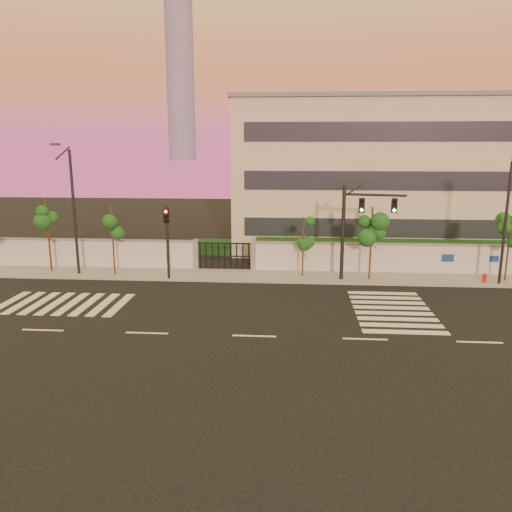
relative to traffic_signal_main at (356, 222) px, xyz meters
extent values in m
plane|color=black|center=(-5.60, -9.84, -3.88)|extent=(120.00, 120.00, 0.00)
cube|color=gray|center=(-5.60, 0.66, -3.80)|extent=(60.00, 3.00, 0.15)
cube|color=#B7BABF|center=(-23.10, 2.16, -2.88)|extent=(25.00, 0.30, 2.00)
cube|color=slate|center=(-23.10, 2.16, -1.82)|extent=(25.00, 0.36, 0.12)
cube|color=#B7BABF|center=(8.90, 2.16, -2.88)|extent=(31.00, 0.30, 2.00)
cube|color=slate|center=(8.90, 2.16, -1.82)|extent=(31.00, 0.36, 0.12)
cube|color=slate|center=(-10.60, 2.16, -2.78)|extent=(0.35, 0.35, 2.20)
cube|color=slate|center=(-6.60, 2.16, -2.78)|extent=(0.35, 0.35, 2.20)
cube|color=#103612|center=(3.40, 4.66, -2.98)|extent=(20.00, 2.00, 1.80)
cube|color=#103612|center=(-21.60, 4.66, -3.18)|extent=(12.00, 1.80, 1.40)
cube|color=#103612|center=(-8.60, 7.16, -3.28)|extent=(6.00, 1.50, 1.20)
cube|color=beige|center=(3.40, 12.16, 2.12)|extent=(24.00, 12.00, 12.00)
cube|color=#262D38|center=(3.40, 6.14, -1.38)|extent=(22.00, 0.08, 1.40)
cube|color=#262D38|center=(3.40, 6.14, 2.12)|extent=(22.00, 0.08, 1.40)
cube|color=#262D38|center=(3.40, 6.14, 5.62)|extent=(22.00, 0.08, 1.40)
cube|color=slate|center=(3.40, 12.16, 8.22)|extent=(24.40, 12.40, 0.30)
cylinder|color=slate|center=(-70.60, 270.16, 51.12)|extent=(16.00, 16.00, 110.00)
cube|color=silver|center=(-19.60, -5.84, -3.87)|extent=(0.50, 4.00, 0.02)
cube|color=silver|center=(-18.70, -5.84, -3.87)|extent=(0.50, 4.00, 0.02)
cube|color=silver|center=(-17.80, -5.84, -3.87)|extent=(0.50, 4.00, 0.02)
cube|color=silver|center=(-16.90, -5.84, -3.87)|extent=(0.50, 4.00, 0.02)
cube|color=silver|center=(-16.00, -5.84, -3.87)|extent=(0.50, 4.00, 0.02)
cube|color=silver|center=(-15.10, -5.84, -3.87)|extent=(0.50, 4.00, 0.02)
cube|color=silver|center=(-14.20, -5.84, -3.87)|extent=(0.50, 4.00, 0.02)
cube|color=silver|center=(-13.30, -5.84, -3.87)|extent=(0.50, 4.00, 0.02)
cube|color=silver|center=(1.40, -8.84, -3.87)|extent=(4.00, 0.50, 0.02)
cube|color=silver|center=(1.40, -7.94, -3.87)|extent=(4.00, 0.50, 0.02)
cube|color=silver|center=(1.40, -7.04, -3.87)|extent=(4.00, 0.50, 0.02)
cube|color=silver|center=(1.40, -6.14, -3.87)|extent=(4.00, 0.50, 0.02)
cube|color=silver|center=(1.40, -5.24, -3.87)|extent=(4.00, 0.50, 0.02)
cube|color=silver|center=(1.40, -4.34, -3.87)|extent=(4.00, 0.50, 0.02)
cube|color=silver|center=(1.40, -3.44, -3.87)|extent=(4.00, 0.50, 0.02)
cube|color=silver|center=(1.40, -2.54, -3.87)|extent=(4.00, 0.50, 0.02)
cube|color=silver|center=(-15.60, -9.84, -3.87)|extent=(2.00, 0.15, 0.01)
cube|color=silver|center=(-10.60, -9.84, -3.87)|extent=(2.00, 0.15, 0.01)
cube|color=silver|center=(-5.60, -9.84, -3.87)|extent=(2.00, 0.15, 0.01)
cube|color=silver|center=(-0.60, -9.84, -3.87)|extent=(2.00, 0.15, 0.01)
cube|color=silver|center=(4.40, -9.84, -3.87)|extent=(2.00, 0.15, 0.01)
cylinder|color=#382314|center=(-20.32, 0.71, -1.31)|extent=(0.13, 0.13, 5.14)
sphere|color=#154A19|center=(-20.32, 0.71, 0.23)|extent=(1.22, 1.22, 1.22)
sphere|color=#154A19|center=(-19.93, 0.94, -0.54)|extent=(0.93, 0.93, 0.93)
sphere|color=#154A19|center=(-20.66, 0.55, -0.28)|extent=(0.89, 0.89, 0.89)
cylinder|color=#382314|center=(-15.71, 0.20, -1.50)|extent=(0.11, 0.11, 4.75)
sphere|color=#154A19|center=(-15.71, 0.20, -0.08)|extent=(0.99, 0.99, 0.99)
sphere|color=#154A19|center=(-15.39, 0.38, -0.79)|extent=(0.75, 0.75, 0.75)
sphere|color=#154A19|center=(-15.98, 0.07, -0.55)|extent=(0.72, 0.72, 0.72)
cylinder|color=#382314|center=(-3.24, 0.69, -1.86)|extent=(0.11, 0.11, 4.04)
sphere|color=#154A19|center=(-3.24, 0.69, -0.65)|extent=(1.02, 1.02, 1.02)
sphere|color=#154A19|center=(-2.91, 0.88, -1.26)|extent=(0.78, 0.78, 0.78)
sphere|color=#154A19|center=(-3.51, 0.55, -1.06)|extent=(0.74, 0.74, 0.74)
cylinder|color=#382314|center=(1.03, 0.19, -1.49)|extent=(0.12, 0.12, 4.78)
sphere|color=#154A19|center=(1.03, 0.19, -0.05)|extent=(1.14, 1.14, 1.14)
sphere|color=#154A19|center=(1.39, 0.39, -0.77)|extent=(0.87, 0.87, 0.87)
sphere|color=#154A19|center=(0.71, 0.03, -0.53)|extent=(0.83, 0.83, 0.83)
cylinder|color=#382314|center=(9.55, 0.41, -1.74)|extent=(0.11, 0.11, 4.27)
sphere|color=#154A19|center=(9.55, 0.41, -0.46)|extent=(1.02, 1.02, 1.02)
sphere|color=#154A19|center=(9.27, 0.27, -0.89)|extent=(0.74, 0.74, 0.74)
cylinder|color=black|center=(-0.77, 0.01, -0.81)|extent=(0.24, 0.24, 6.14)
cylinder|color=black|center=(1.11, 0.01, 1.66)|extent=(3.72, 0.89, 0.16)
cube|color=black|center=(0.31, -0.04, 1.02)|extent=(0.35, 0.18, 0.89)
sphere|color=#0CF259|center=(0.31, -0.15, 0.74)|extent=(0.20, 0.20, 0.20)
cube|color=black|center=(2.29, -0.04, 1.02)|extent=(0.35, 0.18, 0.89)
sphere|color=#0CF259|center=(2.29, -0.15, 0.74)|extent=(0.20, 0.20, 0.20)
cylinder|color=black|center=(-11.84, -0.65, -1.45)|extent=(0.17, 0.17, 4.86)
cube|color=black|center=(-11.84, -0.70, 0.34)|extent=(0.38, 0.19, 0.97)
sphere|color=red|center=(-11.84, -0.81, 0.64)|extent=(0.22, 0.22, 0.22)
cylinder|color=black|center=(-18.15, 0.14, 0.26)|extent=(0.19, 0.19, 8.27)
cylinder|color=black|center=(-18.15, -0.80, 4.19)|extent=(0.10, 1.98, 0.80)
cube|color=#3F3F44|center=(-18.15, -1.73, 4.70)|extent=(0.52, 0.26, 0.16)
cylinder|color=black|center=(8.91, -0.31, -0.06)|extent=(0.17, 0.17, 7.63)
cylinder|color=red|center=(8.07, -0.14, -3.63)|extent=(0.22, 0.22, 0.50)
cylinder|color=red|center=(8.07, -0.14, -3.33)|extent=(0.28, 0.28, 0.10)
sphere|color=red|center=(8.07, -0.14, -3.22)|extent=(0.18, 0.18, 0.18)
cylinder|color=red|center=(8.07, -0.14, -3.53)|extent=(0.28, 0.12, 0.10)
camera|label=1|loc=(-3.93, -31.21, 4.62)|focal=35.00mm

